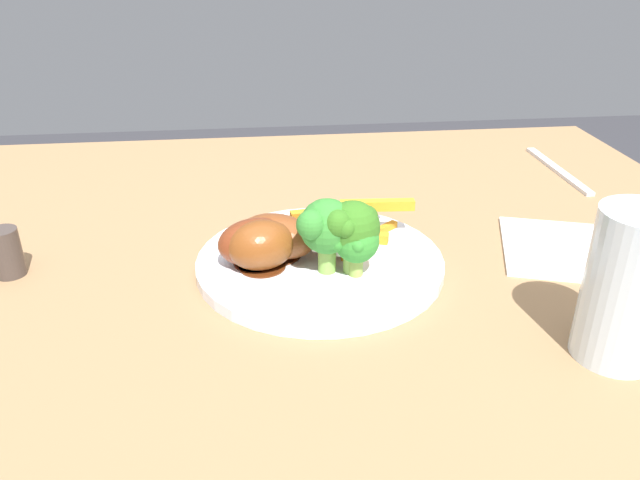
% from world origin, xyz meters
% --- Properties ---
extents(dining_table, '(1.00, 0.87, 0.74)m').
position_xyz_m(dining_table, '(0.00, 0.00, 0.63)').
color(dining_table, '#8E6B47').
rests_on(dining_table, ground_plane).
extents(dinner_plate, '(0.25, 0.25, 0.01)m').
position_xyz_m(dinner_plate, '(0.01, 0.03, 0.74)').
color(dinner_plate, silver).
rests_on(dinner_plate, dining_table).
extents(broccoli_floret_front, '(0.05, 0.05, 0.06)m').
position_xyz_m(broccoli_floret_front, '(-0.02, 0.07, 0.79)').
color(broccoli_floret_front, '#8DAA47').
rests_on(broccoli_floret_front, dinner_plate).
extents(broccoli_floret_middle, '(0.06, 0.05, 0.07)m').
position_xyz_m(broccoli_floret_middle, '(-0.01, 0.06, 0.80)').
color(broccoli_floret_middle, '#8BAB4D').
rests_on(broccoli_floret_middle, dinner_plate).
extents(broccoli_floret_back, '(0.07, 0.06, 0.08)m').
position_xyz_m(broccoli_floret_back, '(0.01, 0.06, 0.80)').
color(broccoli_floret_back, '#7FAE48').
rests_on(broccoli_floret_back, dinner_plate).
extents(carrot_fries_pile, '(0.15, 0.12, 0.04)m').
position_xyz_m(carrot_fries_pile, '(-0.02, -0.01, 0.76)').
color(carrot_fries_pile, orange).
rests_on(carrot_fries_pile, dinner_plate).
extents(chicken_drumstick_near, '(0.12, 0.07, 0.05)m').
position_xyz_m(chicken_drumstick_near, '(0.07, 0.03, 0.77)').
color(chicken_drumstick_near, '#4D1B0D').
rests_on(chicken_drumstick_near, dinner_plate).
extents(chicken_drumstick_far, '(0.12, 0.07, 0.05)m').
position_xyz_m(chicken_drumstick_far, '(0.07, 0.04, 0.77)').
color(chicken_drumstick_far, '#53230D').
rests_on(chicken_drumstick_far, dinner_plate).
extents(chicken_drumstick_extra, '(0.14, 0.10, 0.04)m').
position_xyz_m(chicken_drumstick_extra, '(0.05, 0.02, 0.77)').
color(chicken_drumstick_extra, '#542310').
rests_on(chicken_drumstick_extra, dinner_plate).
extents(fork, '(0.01, 0.19, 0.00)m').
position_xyz_m(fork, '(-0.36, -0.21, 0.74)').
color(fork, silver).
rests_on(fork, dining_table).
extents(water_glass, '(0.07, 0.07, 0.13)m').
position_xyz_m(water_glass, '(-0.21, 0.20, 0.80)').
color(water_glass, silver).
rests_on(water_glass, dining_table).
extents(napkin, '(0.20, 0.19, 0.00)m').
position_xyz_m(napkin, '(-0.28, 0.03, 0.74)').
color(napkin, white).
rests_on(napkin, dining_table).
extents(pepper_shaker, '(0.03, 0.03, 0.05)m').
position_xyz_m(pepper_shaker, '(0.33, 0.01, 0.76)').
color(pepper_shaker, '#423833').
rests_on(pepper_shaker, dining_table).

